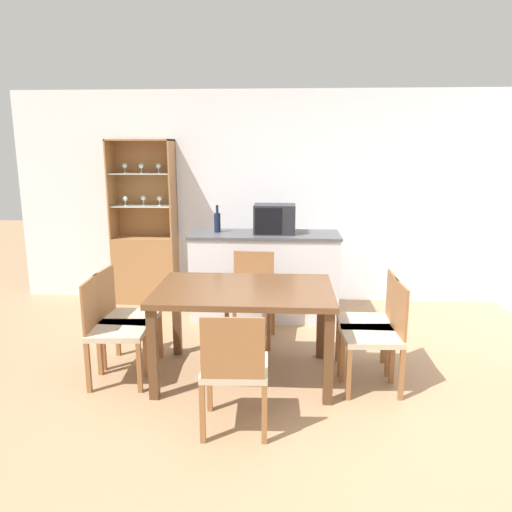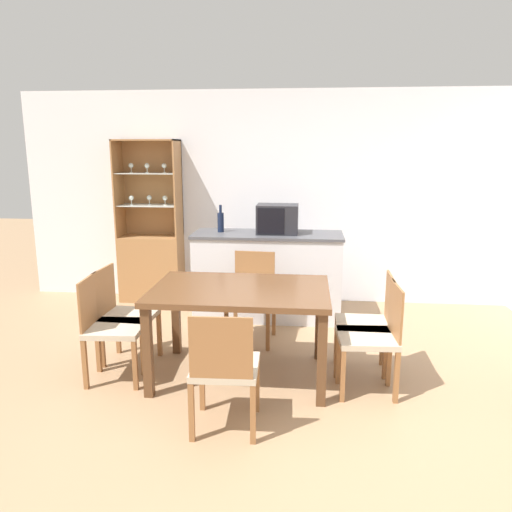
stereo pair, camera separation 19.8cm
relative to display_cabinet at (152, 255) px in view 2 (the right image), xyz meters
name	(u,v)px [view 2 (the right image)]	position (x,y,z in m)	size (l,w,h in m)	color
ground_plane	(287,402)	(1.79, -2.43, -0.57)	(18.00, 18.00, 0.00)	#A37F5B
wall_back	(297,198)	(1.79, 0.20, 0.70)	(6.80, 0.06, 2.55)	silver
kitchen_counter	(267,276)	(1.49, -0.51, -0.09)	(1.64, 0.60, 0.96)	silver
display_cabinet	(152,255)	(0.00, 0.00, 0.00)	(0.75, 0.37, 1.97)	#A37042
dining_table	(240,299)	(1.38, -2.02, 0.11)	(1.44, 0.96, 0.77)	brown
dining_chair_side_left_near	(111,327)	(0.33, -2.17, -0.12)	(0.47, 0.47, 0.87)	#C1B299
dining_chair_side_left_far	(124,315)	(0.33, -1.88, -0.12)	(0.46, 0.46, 0.87)	#C1B299
dining_chair_side_right_far	(368,324)	(2.44, -1.88, -0.12)	(0.45, 0.45, 0.87)	#C1B299
dining_chair_side_right_near	(372,336)	(2.44, -2.16, -0.12)	(0.47, 0.47, 0.87)	#C1B299
dining_chair_head_far	(252,296)	(1.39, -1.20, -0.12)	(0.47, 0.47, 0.87)	#C1B299
dining_chair_head_near	(225,368)	(1.39, -2.84, -0.12)	(0.46, 0.46, 0.87)	#C1B299
microwave	(277,219)	(1.59, -0.50, 0.55)	(0.45, 0.33, 0.32)	#232328
wine_bottle	(221,221)	(0.96, -0.47, 0.51)	(0.07, 0.07, 0.30)	#141E38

